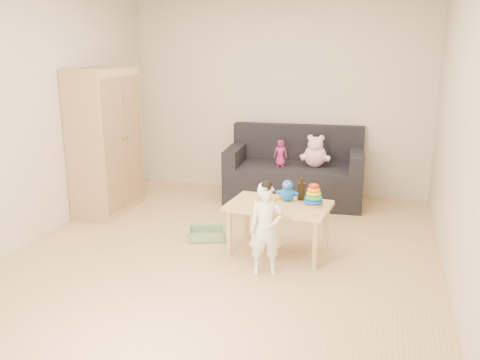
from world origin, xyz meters
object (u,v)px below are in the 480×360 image
(sofa, at_px, (294,183))
(play_table, at_px, (278,229))
(toddler, at_px, (266,230))
(wardrobe, at_px, (106,142))

(sofa, height_order, play_table, play_table)
(sofa, distance_m, play_table, 1.72)
(toddler, bearing_deg, play_table, 69.89)
(play_table, distance_m, toddler, 0.49)
(play_table, height_order, toddler, toddler)
(wardrobe, bearing_deg, sofa, 25.29)
(play_table, bearing_deg, sofa, 95.25)
(toddler, bearing_deg, sofa, 75.45)
(sofa, relative_size, play_table, 1.80)
(toddler, bearing_deg, wardrobe, 133.51)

